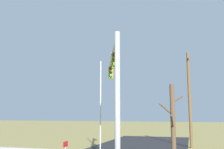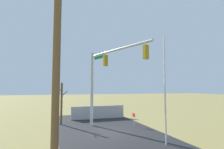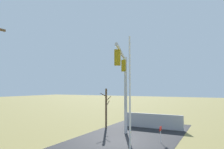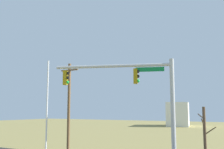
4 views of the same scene
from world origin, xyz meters
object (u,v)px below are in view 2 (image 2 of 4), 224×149
Objects in this scene: flagpole at (165,89)px; signal_mast at (104,73)px; open_sign at (134,117)px; utility_pole at (56,69)px; bare_tree at (61,103)px.

signal_mast is at bearing 27.22° from flagpole.
flagpole is 6.03m from open_sign.
utility_pole is 12.29m from bare_tree.
bare_tree is (8.39, 6.13, -1.42)m from flagpole.
bare_tree is at bearing 47.51° from signal_mast.
signal_mast is at bearing 93.81° from open_sign.
signal_mast reaches higher than open_sign.
utility_pole is (-3.70, 6.79, 0.72)m from flagpole.
utility_pole is (-8.94, 4.10, -0.71)m from signal_mast.
signal_mast is 5.47m from bare_tree.
flagpole reaches higher than open_sign.
bare_tree is at bearing 36.19° from flagpole.
utility_pole is 12.02m from open_sign.
flagpole is at bearing -143.81° from bare_tree.
flagpole reaches higher than bare_tree.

